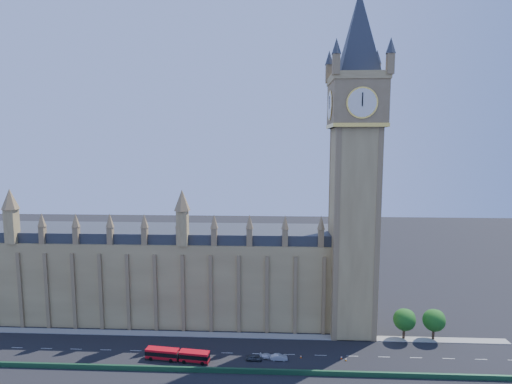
{
  "coord_description": "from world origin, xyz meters",
  "views": [
    {
      "loc": [
        16.17,
        -96.88,
        53.42
      ],
      "look_at": [
        10.99,
        10.0,
        40.75
      ],
      "focal_mm": 28.0,
      "sensor_mm": 36.0,
      "label": 1
    }
  ],
  "objects_px": {
    "red_bus": "(177,355)",
    "car_grey": "(254,358)",
    "car_white": "(268,356)",
    "car_silver": "(279,357)"
  },
  "relations": [
    {
      "from": "car_grey",
      "to": "car_silver",
      "type": "height_order",
      "value": "car_silver"
    },
    {
      "from": "car_silver",
      "to": "car_white",
      "type": "xyz_separation_m",
      "value": [
        -2.81,
        0.57,
        -0.12
      ]
    },
    {
      "from": "red_bus",
      "to": "car_silver",
      "type": "relative_size",
      "value": 3.85
    },
    {
      "from": "red_bus",
      "to": "car_white",
      "type": "relative_size",
      "value": 4.07
    },
    {
      "from": "car_white",
      "to": "car_grey",
      "type": "bearing_deg",
      "value": 111.8
    },
    {
      "from": "red_bus",
      "to": "car_white",
      "type": "xyz_separation_m",
      "value": [
        22.46,
        2.06,
        -0.87
      ]
    },
    {
      "from": "red_bus",
      "to": "car_grey",
      "type": "relative_size",
      "value": 4.21
    },
    {
      "from": "car_silver",
      "to": "car_white",
      "type": "relative_size",
      "value": 1.06
    },
    {
      "from": "red_bus",
      "to": "car_grey",
      "type": "distance_m",
      "value": 19.11
    },
    {
      "from": "car_grey",
      "to": "car_silver",
      "type": "relative_size",
      "value": 0.92
    }
  ]
}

